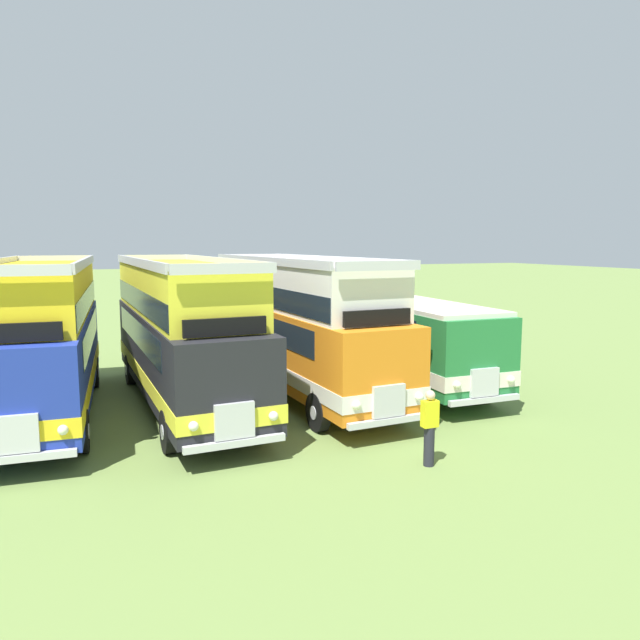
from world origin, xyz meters
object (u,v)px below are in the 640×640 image
bus_fourth_in_row (43,335)px  marshal_person (429,427)px  bus_seventh_in_row (394,332)px  bus_fifth_in_row (182,329)px  bus_sixth_in_row (299,322)px

bus_fourth_in_row → marshal_person: (8.13, -7.43, -1.47)m
bus_seventh_in_row → bus_fourth_in_row: bearing=-178.7°
bus_fifth_in_row → bus_seventh_in_row: (7.68, 0.63, -0.61)m
bus_fifth_in_row → bus_sixth_in_row: bearing=2.8°
bus_sixth_in_row → bus_fifth_in_row: bearing=-177.2°
bus_fourth_in_row → bus_sixth_in_row: same height
bus_fourth_in_row → bus_seventh_in_row: bearing=1.3°
bus_sixth_in_row → marshal_person: size_ratio=6.50×
bus_fourth_in_row → marshal_person: 11.11m
bus_sixth_in_row → bus_seventh_in_row: bus_sixth_in_row is taller
marshal_person → bus_sixth_in_row: bearing=93.7°
bus_fourth_in_row → bus_sixth_in_row: size_ratio=0.93×
bus_seventh_in_row → marshal_person: size_ratio=6.23×
bus_fourth_in_row → bus_seventh_in_row: 11.52m
bus_fifth_in_row → bus_seventh_in_row: size_ratio=1.04×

